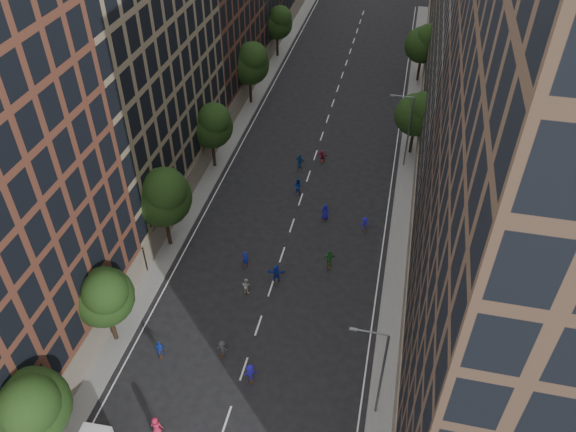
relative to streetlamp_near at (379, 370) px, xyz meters
The scene contains 29 objects.
ground 30.30m from the streetlamp_near, 110.32° to the left, with size 240.00×240.00×0.00m, color black.
sidewalk_left 42.27m from the streetlamp_near, 122.21° to the left, with size 4.00×105.00×0.15m, color slate.
sidewalk_right 35.90m from the streetlamp_near, 87.37° to the left, with size 4.00×105.00×0.15m, color slate.
bldg_left_b 39.13m from the streetlamp_near, 141.93° to the left, with size 14.00×26.00×34.00m, color #827155.
bldg_right_a 15.75m from the streetlamp_near, 19.17° to the left, with size 14.00×30.00×36.00m, color #493527.
bldg_right_b 35.03m from the streetlamp_near, 74.90° to the left, with size 14.00×28.00×33.00m, color #6A6158.
tree_left_0 22.89m from the streetlamp_near, 159.12° to the right, with size 5.20×5.20×8.83m.
tree_left_1 21.47m from the streetlamp_near, behind, with size 4.80×4.80×8.21m.
tree_left_2 25.48m from the streetlamp_near, 147.07° to the left, with size 5.60×5.60×9.45m.
tree_left_3 35.12m from the streetlamp_near, 127.52° to the left, with size 5.00×5.00×8.58m.
tree_left_4 48.78m from the streetlamp_near, 115.99° to the left, with size 5.40×5.40×9.08m.
tree_left_5 63.57m from the streetlamp_near, 109.66° to the left, with size 4.80×4.80×8.33m.
tree_right_a 35.87m from the streetlamp_near, 88.38° to the left, with size 5.00×5.00×8.39m.
tree_right_b 55.86m from the streetlamp_near, 88.95° to the left, with size 5.20×5.20×8.83m.
streetlamp_near is the anchor object (origin of this frame).
streetlamp_far 33.00m from the streetlamp_near, 90.00° to the left, with size 2.64×0.22×9.06m.
skater_3 10.53m from the streetlamp_near, behind, with size 1.06×0.61×1.64m, color #1F16B5.
skater_4 17.91m from the streetlamp_near, behind, with size 0.93×0.39×1.59m, color #1635B4.
skater_6 16.29m from the streetlamp_near, 160.88° to the right, with size 0.92×0.60×1.87m, color #A41B36.
skater_8 16.24m from the streetlamp_near, 142.58° to the left, with size 0.77×0.60×1.59m, color #B3B4AF.
skater_9 13.38m from the streetlamp_near, 168.80° to the left, with size 1.00×0.58×1.55m, color #38373C.
skater_10 16.03m from the streetlamp_near, 111.40° to the left, with size 1.12×0.47×1.92m, color #1E6523.
skater_11 15.86m from the streetlamp_near, 131.38° to the left, with size 1.68×0.53×1.81m, color #142BA3.
skater_12 22.93m from the streetlamp_near, 108.70° to the left, with size 0.86×0.56×1.75m, color #141294.
skater_13 19.10m from the streetlamp_near, 136.34° to the left, with size 0.61×0.40×1.68m, color #171FBB.
skater_14 27.58m from the streetlamp_near, 113.53° to the left, with size 0.95×0.74×1.95m, color #13329C.
skater_15 21.17m from the streetlamp_near, 98.28° to the left, with size 0.97×0.56×1.50m, color #1E16BA.
skater_16 32.24m from the streetlamp_near, 111.35° to the left, with size 1.12×0.46×1.90m, color #114591.
skater_17 33.37m from the streetlamp_near, 106.40° to the left, with size 1.43×0.46×1.54m, color maroon.
Camera 1 is at (9.24, -11.70, 37.89)m, focal length 35.00 mm.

